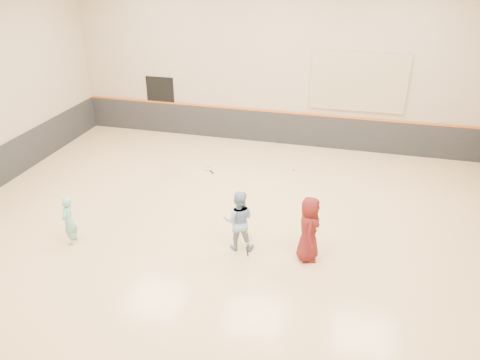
% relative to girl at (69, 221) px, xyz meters
% --- Properties ---
extents(room, '(15.04, 12.04, 6.22)m').
position_rel_girl_xyz_m(room, '(3.64, 1.79, 0.18)').
color(room, tan).
rests_on(room, ground).
extents(wainscot_back, '(14.90, 0.04, 1.20)m').
position_rel_girl_xyz_m(wainscot_back, '(3.64, 7.76, -0.03)').
color(wainscot_back, '#232326').
rests_on(wainscot_back, floor).
extents(accent_stripe, '(14.90, 0.03, 0.06)m').
position_rel_girl_xyz_m(accent_stripe, '(3.64, 7.75, 0.59)').
color(accent_stripe, '#D85914').
rests_on(accent_stripe, wall_back).
extents(acoustic_panel, '(3.20, 0.08, 2.00)m').
position_rel_girl_xyz_m(acoustic_panel, '(6.44, 7.74, 1.87)').
color(acoustic_panel, tan).
rests_on(acoustic_panel, wall_back).
extents(doorway, '(1.10, 0.05, 2.20)m').
position_rel_girl_xyz_m(doorway, '(-0.86, 7.77, 0.47)').
color(doorway, black).
rests_on(doorway, floor).
extents(girl, '(0.37, 0.50, 1.26)m').
position_rel_girl_xyz_m(girl, '(0.00, 0.00, 0.00)').
color(girl, '#6EC0B1').
rests_on(girl, floor).
extents(instructor, '(0.85, 0.72, 1.54)m').
position_rel_girl_xyz_m(instructor, '(4.06, 0.83, 0.14)').
color(instructor, '#7F9BC5').
rests_on(instructor, floor).
extents(young_man, '(0.62, 0.85, 1.61)m').
position_rel_girl_xyz_m(young_man, '(5.73, 0.83, 0.18)').
color(young_man, '#5B1515').
rests_on(young_man, floor).
extents(held_racket, '(0.42, 0.42, 0.60)m').
position_rel_girl_xyz_m(held_racket, '(4.28, 0.60, -0.18)').
color(held_racket, '#9CCC2C').
rests_on(held_racket, instructor).
extents(spare_racket, '(0.75, 0.75, 0.06)m').
position_rel_girl_xyz_m(spare_racket, '(1.90, 4.93, -0.60)').
color(spare_racket, '#ADBB29').
rests_on(spare_racket, floor).
extents(ball_under_racket, '(0.07, 0.07, 0.07)m').
position_rel_girl_xyz_m(ball_under_racket, '(4.08, 1.42, -0.60)').
color(ball_under_racket, '#D4F138').
rests_on(ball_under_racket, floor).
extents(ball_in_hand, '(0.07, 0.07, 0.07)m').
position_rel_girl_xyz_m(ball_in_hand, '(5.93, 0.63, 0.33)').
color(ball_in_hand, '#BBD932').
rests_on(ball_in_hand, young_man).
extents(ball_beside_spare, '(0.07, 0.07, 0.07)m').
position_rel_girl_xyz_m(ball_beside_spare, '(4.69, 5.52, -0.60)').
color(ball_beside_spare, '#D3DF34').
rests_on(ball_beside_spare, floor).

